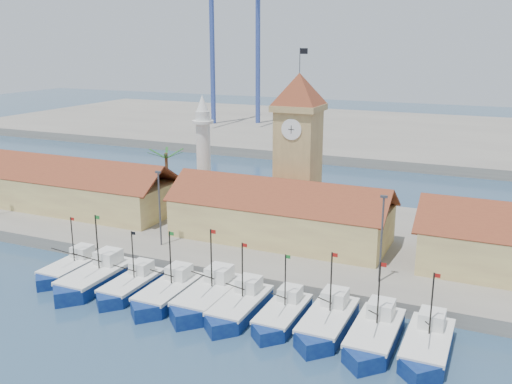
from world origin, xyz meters
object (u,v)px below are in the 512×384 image
at_px(minaret, 203,152).
at_px(clock_tower, 298,146).
at_px(boat_5, 239,308).
at_px(boat_0, 70,269).

bearing_deg(minaret, clock_tower, -7.61).
bearing_deg(boat_5, minaret, 124.83).
xyz_separation_m(clock_tower, minaret, (-15.00, 2.00, -2.23)).
height_order(boat_0, boat_5, boat_5).
height_order(boat_5, clock_tower, clock_tower).
bearing_deg(boat_5, clock_tower, 97.08).
xyz_separation_m(boat_5, minaret, (-17.95, 25.81, 8.97)).
relative_size(boat_5, clock_tower, 0.43).
height_order(boat_5, minaret, minaret).
relative_size(boat_0, minaret, 0.56).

